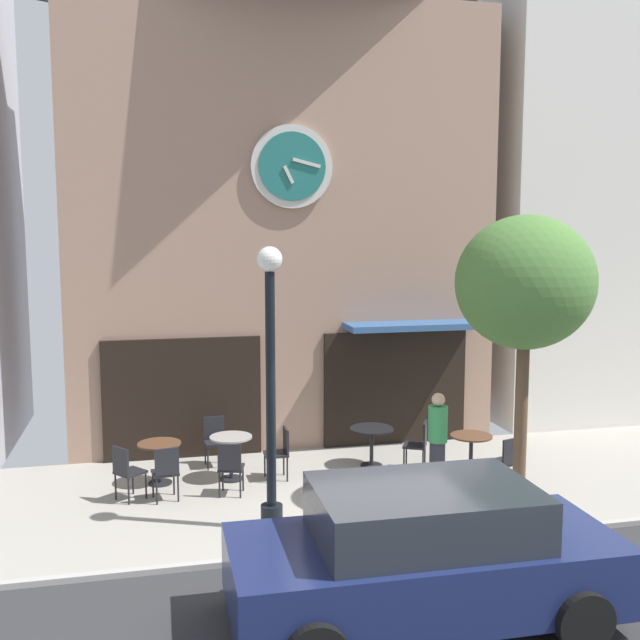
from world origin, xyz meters
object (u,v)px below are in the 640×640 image
Objects in this scene: cafe_table_leftmost at (231,448)px; cafe_table_center_left at (471,446)px; cafe_chair_corner at (230,465)px; cafe_chair_mid_row at (419,442)px; cafe_chair_outer at (280,449)px; cafe_table_near_door at (160,454)px; cafe_table_rightmost at (372,438)px; cafe_chair_right_end at (215,437)px; street_lamp at (271,389)px; pedestrian_green at (438,441)px; cafe_chair_by_entrance at (507,459)px; street_tree at (525,284)px; parked_car_navy at (424,555)px; cafe_chair_curbside at (126,469)px; cafe_chair_left_end at (166,469)px.

cafe_table_center_left is (4.16, -0.72, -0.03)m from cafe_table_leftmost.
cafe_chair_corner is 3.51m from cafe_chair_mid_row.
cafe_table_center_left is 3.37m from cafe_chair_outer.
cafe_table_near_door is 2.07m from cafe_chair_outer.
cafe_chair_outer is at bearing -9.90° from cafe_table_leftmost.
cafe_chair_right_end is at bearing 165.82° from cafe_table_rightmost.
street_lamp is 3.53m from cafe_chair_right_end.
street_lamp is at bearing -162.54° from pedestrian_green.
cafe_table_center_left is 0.82× the size of cafe_chair_right_end.
cafe_table_center_left is 0.82× the size of cafe_chair_outer.
cafe_chair_mid_row reaches higher than cafe_table_near_door.
cafe_chair_by_entrance reaches higher than cafe_table_near_door.
street_lamp is at bearing -169.83° from cafe_chair_by_entrance.
street_tree is 5.73× the size of cafe_table_rightmost.
parked_car_navy is (-2.59, -4.44, 0.24)m from cafe_table_center_left.
street_tree is 5.01m from cafe_chair_outer.
street_tree reaches higher than cafe_chair_curbside.
pedestrian_green is at bearing -22.41° from cafe_table_leftmost.
cafe_chair_mid_row is at bearing 84.77° from pedestrian_green.
cafe_chair_mid_row is (3.47, 0.55, 0.00)m from cafe_chair_corner.
pedestrian_green is at bearing -32.40° from cafe_chair_right_end.
cafe_chair_right_end is (-2.80, 0.71, -0.01)m from cafe_table_rightmost.
pedestrian_green is (-0.10, -1.10, 0.33)m from cafe_chair_mid_row.
cafe_chair_curbside is 6.25m from cafe_chair_by_entrance.
cafe_table_leftmost is at bearing -2.92° from cafe_table_near_door.
street_tree is at bearing -66.78° from cafe_chair_mid_row.
cafe_chair_left_end and cafe_chair_right_end have the same top height.
street_lamp reaches higher than cafe_table_rightmost.
cafe_chair_left_end is 1.00× the size of cafe_chair_by_entrance.
cafe_table_leftmost is at bearing -76.58° from cafe_chair_right_end.
cafe_chair_corner is at bearing 106.60° from street_lamp.
cafe_chair_right_end is at bearing 152.73° from cafe_chair_by_entrance.
cafe_chair_curbside and cafe_chair_corner have the same top height.
cafe_table_center_left is at bearing -8.27° from cafe_table_near_door.
cafe_chair_curbside and cafe_chair_right_end have the same top height.
cafe_chair_right_end is 5.22m from cafe_chair_by_entrance.
cafe_table_near_door is at bearing 142.24° from cafe_chair_corner.
cafe_table_center_left is 0.92m from cafe_chair_mid_row.
cafe_chair_outer is at bearing 158.87° from cafe_chair_by_entrance.
cafe_chair_corner is at bearing -96.99° from cafe_table_leftmost.
cafe_chair_curbside is 1.00× the size of cafe_chair_outer.
street_lamp is 4.56× the size of cafe_chair_outer.
cafe_table_center_left is 4.26m from cafe_chair_corner.
street_tree reaches higher than cafe_chair_corner.
street_lamp is at bearing -157.93° from cafe_table_center_left.
street_tree reaches higher than cafe_table_rightmost.
cafe_chair_corner is at bearing 170.82° from cafe_chair_by_entrance.
pedestrian_green is (0.68, -1.50, 0.32)m from cafe_table_rightmost.
cafe_chair_right_end is 0.21× the size of parked_car_navy.
street_lamp is at bearing -132.97° from cafe_table_rightmost.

